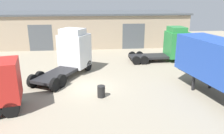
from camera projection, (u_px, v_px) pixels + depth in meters
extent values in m
plane|color=gray|center=(88.00, 88.00, 17.86)|extent=(60.00, 60.00, 0.00)
cube|color=tan|center=(88.00, 29.00, 34.97)|extent=(29.46, 9.57, 4.71)
cube|color=#474C51|center=(88.00, 13.00, 34.23)|extent=(29.96, 10.07, 0.25)
cube|color=#4C5156|center=(41.00, 38.00, 30.00)|extent=(3.20, 0.08, 3.60)
cube|color=#4C5156|center=(133.00, 36.00, 31.26)|extent=(3.20, 0.08, 3.60)
cube|color=silver|center=(75.00, 50.00, 21.39)|extent=(3.33, 3.29, 3.17)
cube|color=silver|center=(73.00, 32.00, 20.66)|extent=(2.64, 2.46, 0.60)
cube|color=black|center=(80.00, 42.00, 22.24)|extent=(1.90, 1.04, 1.14)
cube|color=#232326|center=(56.00, 75.00, 18.89)|extent=(3.74, 4.69, 0.24)
cylinder|color=#B2B2B7|center=(50.00, 73.00, 19.83)|extent=(1.01, 1.23, 0.56)
cylinder|color=black|center=(69.00, 63.00, 22.79)|extent=(0.77, 1.10, 1.09)
cylinder|color=black|center=(88.00, 65.00, 22.01)|extent=(0.77, 1.10, 1.09)
cylinder|color=black|center=(40.00, 77.00, 18.68)|extent=(0.77, 1.10, 1.09)
cylinder|color=black|center=(62.00, 81.00, 17.90)|extent=(0.77, 1.10, 1.09)
cylinder|color=black|center=(33.00, 81.00, 17.88)|extent=(0.77, 1.10, 1.09)
cylinder|color=black|center=(55.00, 85.00, 17.10)|extent=(0.77, 1.10, 1.09)
cube|color=#232326|center=(193.00, 84.00, 17.29)|extent=(0.19, 0.19, 1.11)
cube|color=#232326|center=(210.00, 82.00, 17.71)|extent=(0.19, 0.19, 1.11)
cylinder|color=black|center=(11.00, 110.00, 13.36)|extent=(1.06, 0.51, 1.02)
cylinder|color=black|center=(14.00, 96.00, 15.26)|extent=(1.06, 0.51, 1.02)
cube|color=#28843D|center=(177.00, 44.00, 25.21)|extent=(2.45, 2.55, 2.89)
cube|color=#28843D|center=(177.00, 29.00, 24.67)|extent=(1.72, 2.14, 0.60)
cube|color=black|center=(187.00, 39.00, 25.17)|extent=(0.13, 2.10, 1.04)
cube|color=#232326|center=(148.00, 56.00, 25.22)|extent=(4.37, 2.09, 0.24)
cylinder|color=#B2B2B7|center=(151.00, 56.00, 26.28)|extent=(1.11, 0.58, 0.56)
cylinder|color=black|center=(177.00, 54.00, 26.76)|extent=(0.95, 0.32, 0.94)
cylinder|color=black|center=(185.00, 59.00, 24.68)|extent=(0.95, 0.32, 0.94)
cylinder|color=black|center=(140.00, 55.00, 26.20)|extent=(0.95, 0.32, 0.94)
cylinder|color=black|center=(144.00, 60.00, 24.12)|extent=(0.95, 0.32, 0.94)
cylinder|color=black|center=(132.00, 56.00, 26.10)|extent=(0.95, 0.32, 0.94)
cylinder|color=black|center=(136.00, 60.00, 24.02)|extent=(0.95, 0.32, 0.94)
cylinder|color=black|center=(101.00, 91.00, 16.12)|extent=(0.58, 0.58, 0.88)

